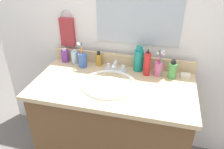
# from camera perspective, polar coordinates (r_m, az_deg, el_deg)

# --- Properties ---
(vanity_cabinet) EXTENTS (1.03, 0.53, 0.72)m
(vanity_cabinet) POSITION_cam_1_polar(r_m,az_deg,el_deg) (1.72, 0.26, -13.37)
(vanity_cabinet) COLOR brown
(vanity_cabinet) RESTS_ON ground_plane
(countertop) EXTENTS (1.07, 0.57, 0.03)m
(countertop) POSITION_cam_1_polar(r_m,az_deg,el_deg) (1.49, 0.30, -2.86)
(countertop) COLOR #D1B284
(countertop) RESTS_ON vanity_cabinet
(backsplash) EXTENTS (1.07, 0.02, 0.09)m
(backsplash) POSITION_cam_1_polar(r_m,az_deg,el_deg) (1.70, 2.54, 3.74)
(backsplash) COLOR #D1B284
(backsplash) RESTS_ON countertop
(back_wall) EXTENTS (2.17, 0.04, 1.30)m
(back_wall) POSITION_cam_1_polar(r_m,az_deg,el_deg) (1.82, 2.84, 0.52)
(back_wall) COLOR white
(back_wall) RESTS_ON ground_plane
(mirror_panel) EXTENTS (0.60, 0.01, 0.56)m
(mirror_panel) POSITION_cam_1_polar(r_m,az_deg,el_deg) (1.58, 6.91, 17.23)
(mirror_panel) COLOR #B2BCC6
(towel_ring) EXTENTS (0.10, 0.01, 0.10)m
(towel_ring) POSITION_cam_1_polar(r_m,az_deg,el_deg) (1.76, -11.48, 14.46)
(towel_ring) COLOR silver
(hand_towel) EXTENTS (0.11, 0.04, 0.22)m
(hand_towel) POSITION_cam_1_polar(r_m,az_deg,el_deg) (1.78, -11.33, 10.58)
(hand_towel) COLOR #A53338
(sink_basin) EXTENTS (0.36, 0.36, 0.11)m
(sink_basin) POSITION_cam_1_polar(r_m,az_deg,el_deg) (1.49, -0.84, -3.53)
(sink_basin) COLOR white
(sink_basin) RESTS_ON countertop
(faucet) EXTENTS (0.16, 0.10, 0.08)m
(faucet) POSITION_cam_1_polar(r_m,az_deg,el_deg) (1.62, 0.91, 1.84)
(faucet) COLOR silver
(faucet) RESTS_ON countertop
(bottle_toner_green) EXTENTS (0.06, 0.06, 0.13)m
(bottle_toner_green) POSITION_cam_1_polar(r_m,az_deg,el_deg) (1.58, 15.17, 1.09)
(bottle_toner_green) COLOR #4C9E4C
(bottle_toner_green) RESTS_ON countertop
(bottle_oil_amber) EXTENTS (0.04, 0.04, 0.11)m
(bottle_oil_amber) POSITION_cam_1_polar(r_m,az_deg,el_deg) (1.69, -3.42, 3.90)
(bottle_oil_amber) COLOR gold
(bottle_oil_amber) RESTS_ON countertop
(bottle_mouthwash_teal) EXTENTS (0.07, 0.07, 0.19)m
(bottle_mouthwash_teal) POSITION_cam_1_polar(r_m,az_deg,el_deg) (1.62, 6.84, 3.79)
(bottle_mouthwash_teal) COLOR teal
(bottle_mouthwash_teal) RESTS_ON countertop
(bottle_gel_clear) EXTENTS (0.05, 0.05, 0.11)m
(bottle_gel_clear) POSITION_cam_1_polar(r_m,az_deg,el_deg) (1.75, -9.55, 4.38)
(bottle_gel_clear) COLOR silver
(bottle_gel_clear) RESTS_ON countertop
(bottle_cream_purple) EXTENTS (0.06, 0.06, 0.11)m
(bottle_cream_purple) POSITION_cam_1_polar(r_m,az_deg,el_deg) (1.79, -11.92, 4.78)
(bottle_cream_purple) COLOR #7A3899
(bottle_cream_purple) RESTS_ON countertop
(bottle_spray_red) EXTENTS (0.05, 0.05, 0.20)m
(bottle_spray_red) POSITION_cam_1_polar(r_m,az_deg,el_deg) (1.57, 8.98, 2.80)
(bottle_spray_red) COLOR red
(bottle_spray_red) RESTS_ON countertop
(cup_blue_plastic) EXTENTS (0.07, 0.07, 0.20)m
(cup_blue_plastic) POSITION_cam_1_polar(r_m,az_deg,el_deg) (1.68, -7.57, 3.84)
(cup_blue_plastic) COLOR #3F66B7
(cup_blue_plastic) RESTS_ON countertop
(cup_pink) EXTENTS (0.06, 0.07, 0.20)m
(cup_pink) POSITION_cam_1_polar(r_m,az_deg,el_deg) (1.59, 11.79, 1.67)
(cup_pink) COLOR #D16693
(cup_pink) RESTS_ON countertop
(soap_bar) EXTENTS (0.06, 0.04, 0.02)m
(soap_bar) POSITION_cam_1_polar(r_m,az_deg,el_deg) (1.64, 18.28, -0.19)
(soap_bar) COLOR white
(soap_bar) RESTS_ON countertop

